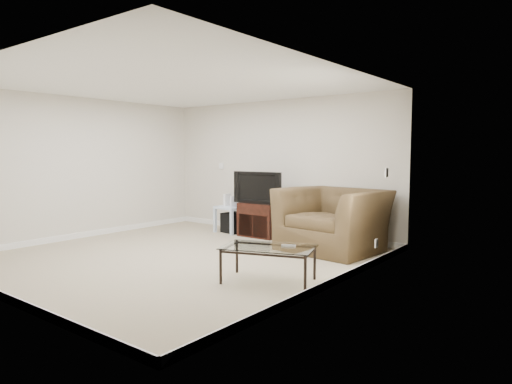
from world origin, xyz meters
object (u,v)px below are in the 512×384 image
Objects in this scene: television at (260,187)px; recliner at (333,209)px; side_table at (232,219)px; coffee_table at (268,264)px; tv_stand at (261,220)px; subwoofer at (234,223)px.

television is 0.62× the size of recliner.
coffee_table is at bearing -42.14° from side_table.
side_table is at bearing 178.87° from recliner.
recliner is at bearing -12.61° from television.
television is 0.95m from side_table.
side_table is at bearing 179.44° from tv_stand.
coffee_table is (2.50, -2.31, 0.03)m from subwoofer.
side_table is 3.41m from coffee_table.
subwoofer is at bearing 172.06° from television.
recliner is (1.61, -0.28, 0.34)m from tv_stand.
side_table is at bearing -153.01° from subwoofer.
television reaches higher than subwoofer.
television is at bearing 176.99° from recliner.
side_table is at bearing 137.86° from coffee_table.
tv_stand is 1.90× the size of subwoofer.
side_table is (-0.69, 0.00, -0.06)m from tv_stand.
side_table is 1.35× the size of subwoofer.
subwoofer is at bearing 26.99° from side_table.
tv_stand is 0.59m from television.
recliner reaches higher than tv_stand.
subwoofer is (-0.66, 0.02, -0.13)m from tv_stand.
subwoofer is 0.26× the size of recliner.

